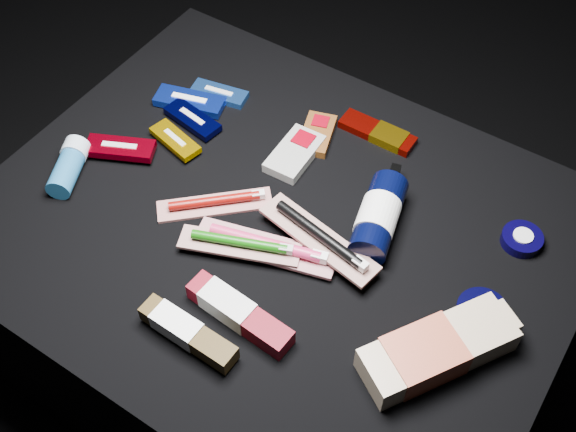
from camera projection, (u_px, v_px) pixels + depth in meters
The scene contains 21 objects.
ground at pixel (279, 338), 1.53m from camera, with size 3.00×3.00×0.00m, color black.
cloth_table at pixel (279, 287), 1.37m from camera, with size 0.98×0.78×0.40m, color black.
luna_bar_0 at pixel (219, 93), 1.40m from camera, with size 0.12×0.06×0.01m.
luna_bar_1 at pixel (190, 101), 1.38m from camera, with size 0.14×0.09×0.02m.
luna_bar_2 at pixel (193, 119), 1.35m from camera, with size 0.12×0.06×0.02m.
luna_bar_3 at pixel (175, 140), 1.31m from camera, with size 0.11×0.06×0.01m.
luna_bar_4 at pixel (120, 148), 1.29m from camera, with size 0.13×0.09×0.02m.
clif_bar_0 at pixel (318, 133), 1.33m from camera, with size 0.08×0.11×0.02m.
clif_bar_1 at pixel (296, 152), 1.30m from camera, with size 0.07×0.12×0.02m.
power_bar at pixel (381, 134), 1.33m from camera, with size 0.14×0.05×0.02m.
lotion_bottle at pixel (379, 217), 1.18m from camera, with size 0.10×0.21×0.07m.
cream_tin_upper at pixel (522, 239), 1.18m from camera, with size 0.07×0.07×0.02m.
cream_tin_lower at pixel (481, 312), 1.09m from camera, with size 0.08×0.08×0.02m.
bodywash_bottle at pixel (435, 351), 1.04m from camera, with size 0.19×0.24×0.05m.
deodorant_stick at pixel (69, 166), 1.26m from camera, with size 0.09×0.12×0.05m.
toothbrush_pack_0 at pixel (216, 203), 1.23m from camera, with size 0.17×0.17×0.02m.
toothbrush_pack_1 at pixel (267, 246), 1.16m from camera, with size 0.24×0.12×0.03m.
toothbrush_pack_2 at pixel (241, 244), 1.16m from camera, with size 0.20×0.12×0.02m.
toothbrush_pack_3 at pixel (320, 238), 1.16m from camera, with size 0.23×0.09×0.02m.
toothpaste_carton_red at pixel (235, 311), 1.09m from camera, with size 0.18×0.05×0.04m.
toothpaste_carton_green at pixel (184, 331), 1.06m from camera, with size 0.16×0.04×0.03m.
Camera 1 is at (0.42, -0.61, 1.36)m, focal length 45.00 mm.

